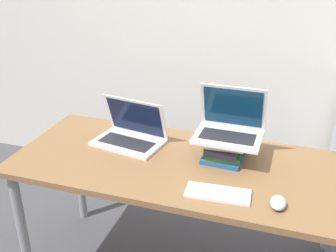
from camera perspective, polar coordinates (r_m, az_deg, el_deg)
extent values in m
cube|color=brown|center=(1.87, 2.21, -5.74)|extent=(1.63, 0.69, 0.03)
cylinder|color=gray|center=(2.17, -20.42, -13.87)|extent=(0.05, 0.05, 0.67)
cylinder|color=gray|center=(2.54, -12.75, -6.59)|extent=(0.05, 0.05, 0.67)
cube|color=silver|center=(2.03, -5.81, -2.42)|extent=(0.38, 0.28, 0.02)
cube|color=#232328|center=(2.02, -6.02, -2.34)|extent=(0.30, 0.16, 0.00)
cube|color=silver|center=(2.04, -4.74, 1.32)|extent=(0.35, 0.13, 0.21)
cube|color=#0F1938|center=(2.04, -4.81, 1.24)|extent=(0.32, 0.11, 0.19)
cube|color=#235693|center=(1.92, 8.17, -4.27)|extent=(0.20, 0.23, 0.02)
cube|color=#33753D|center=(1.91, 8.25, -3.53)|extent=(0.17, 0.22, 0.03)
cube|color=black|center=(1.90, 8.23, -2.53)|extent=(0.15, 0.26, 0.04)
cube|color=white|center=(1.89, 8.57, -1.70)|extent=(0.19, 0.25, 0.02)
cube|color=silver|center=(1.85, 8.69, -1.56)|extent=(0.31, 0.24, 0.02)
cube|color=#232328|center=(1.84, 8.62, -1.49)|extent=(0.26, 0.13, 0.00)
cube|color=silver|center=(1.88, 9.43, 2.76)|extent=(0.31, 0.08, 0.22)
cube|color=#0A2D4C|center=(1.88, 9.40, 2.68)|extent=(0.28, 0.07, 0.20)
cube|color=white|center=(1.65, 7.26, -9.69)|extent=(0.27, 0.12, 0.01)
cube|color=silver|center=(1.64, 7.27, -9.49)|extent=(0.25, 0.10, 0.00)
ellipsoid|color=#B2B2B7|center=(1.62, 15.69, -10.67)|extent=(0.06, 0.10, 0.04)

